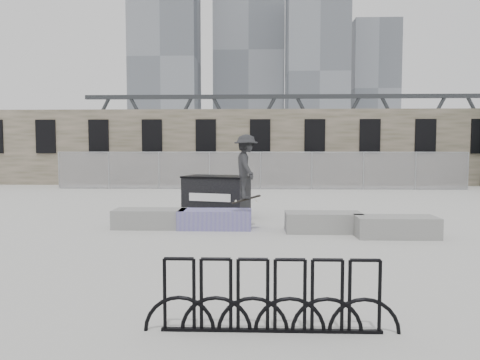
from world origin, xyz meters
The scene contains 12 objects.
ground centered at (0.00, 0.00, 0.00)m, with size 120.00×120.00×0.00m, color #AAAAA5.
stone_wall centered at (0.00, 16.24, 2.26)m, with size 36.00×2.58×4.50m.
chainlink_fence centered at (0.00, 12.50, 1.04)m, with size 22.06×0.06×2.02m.
planter_far_left centered at (-3.19, 0.27, 0.28)m, with size 2.00×0.90×0.53m.
planter_center_left centered at (-1.36, 0.20, 0.28)m, with size 2.00×0.90×0.53m.
planter_center_right centered at (1.57, -0.20, 0.28)m, with size 2.00×0.90×0.53m.
planter_offset centered at (3.29, -0.88, 0.28)m, with size 2.00×0.90×0.53m.
dumpster centered at (-1.51, 2.44, 0.67)m, with size 2.29×1.75×1.33m.
bike_rack centered at (-0.03, -7.04, 0.44)m, with size 3.14×0.07×0.90m.
skyline_towers centered at (-1.01, 93.81, 20.79)m, with size 58.00×28.00×48.00m.
truss_bridge centered at (10.00, 55.00, 4.13)m, with size 70.00×3.00×9.80m.
skateboarder centered at (-0.50, 0.01, 1.74)m, with size 0.88×1.23×1.88m.
Camera 1 is at (-0.22, -12.62, 2.25)m, focal length 35.00 mm.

